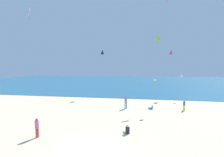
{
  "coord_description": "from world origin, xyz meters",
  "views": [
    {
      "loc": [
        2.86,
        -10.32,
        6.24
      ],
      "look_at": [
        0.0,
        8.28,
        4.66
      ],
      "focal_mm": 25.3,
      "sensor_mm": 36.0,
      "label": 1
    }
  ],
  "objects_px": {
    "person_1": "(184,104)",
    "kite_white": "(181,75)",
    "beach_chair_mid_beach": "(151,107)",
    "kite_pink": "(29,12)",
    "kite_yellow": "(155,80)",
    "kite_lime": "(158,38)",
    "person_2": "(126,102)",
    "person_3": "(37,126)",
    "kite_black": "(102,52)",
    "person_0": "(127,130)",
    "kite_magenta": "(171,52)"
  },
  "relations": [
    {
      "from": "person_1",
      "to": "kite_white",
      "type": "distance_m",
      "value": 8.32
    },
    {
      "from": "beach_chair_mid_beach",
      "to": "kite_pink",
      "type": "height_order",
      "value": "kite_pink"
    },
    {
      "from": "kite_yellow",
      "to": "kite_pink",
      "type": "distance_m",
      "value": 17.79
    },
    {
      "from": "kite_lime",
      "to": "person_2",
      "type": "bearing_deg",
      "value": -143.91
    },
    {
      "from": "kite_pink",
      "to": "person_3",
      "type": "bearing_deg",
      "value": -52.34
    },
    {
      "from": "kite_black",
      "to": "beach_chair_mid_beach",
      "type": "bearing_deg",
      "value": -45.68
    },
    {
      "from": "person_2",
      "to": "kite_black",
      "type": "height_order",
      "value": "kite_black"
    },
    {
      "from": "person_0",
      "to": "person_2",
      "type": "relative_size",
      "value": 0.46
    },
    {
      "from": "beach_chair_mid_beach",
      "to": "person_0",
      "type": "height_order",
      "value": "person_0"
    },
    {
      "from": "kite_black",
      "to": "kite_lime",
      "type": "xyz_separation_m",
      "value": [
        10.21,
        -6.35,
        1.47
      ]
    },
    {
      "from": "person_0",
      "to": "person_2",
      "type": "xyz_separation_m",
      "value": [
        -0.68,
        8.3,
        0.72
      ]
    },
    {
      "from": "person_1",
      "to": "kite_magenta",
      "type": "distance_m",
      "value": 13.47
    },
    {
      "from": "person_2",
      "to": "kite_lime",
      "type": "height_order",
      "value": "kite_lime"
    },
    {
      "from": "person_1",
      "to": "kite_pink",
      "type": "xyz_separation_m",
      "value": [
        -19.57,
        -4.84,
        11.81
      ]
    },
    {
      "from": "beach_chair_mid_beach",
      "to": "kite_pink",
      "type": "relative_size",
      "value": 0.59
    },
    {
      "from": "beach_chair_mid_beach",
      "to": "kite_magenta",
      "type": "distance_m",
      "value": 14.6
    },
    {
      "from": "beach_chair_mid_beach",
      "to": "person_1",
      "type": "relative_size",
      "value": 0.58
    },
    {
      "from": "person_3",
      "to": "kite_magenta",
      "type": "xyz_separation_m",
      "value": [
        15.34,
        21.49,
        7.91
      ]
    },
    {
      "from": "person_3",
      "to": "kite_magenta",
      "type": "bearing_deg",
      "value": -120.6
    },
    {
      "from": "person_2",
      "to": "beach_chair_mid_beach",
      "type": "bearing_deg",
      "value": 89.58
    },
    {
      "from": "person_2",
      "to": "person_3",
      "type": "relative_size",
      "value": 1.04
    },
    {
      "from": "kite_black",
      "to": "kite_pink",
      "type": "height_order",
      "value": "kite_pink"
    },
    {
      "from": "person_1",
      "to": "kite_yellow",
      "type": "xyz_separation_m",
      "value": [
        -4.19,
        -1.43,
        3.53
      ]
    },
    {
      "from": "person_1",
      "to": "kite_lime",
      "type": "xyz_separation_m",
      "value": [
        -3.38,
        3.05,
        9.6
      ]
    },
    {
      "from": "person_2",
      "to": "kite_black",
      "type": "distance_m",
      "value": 13.74
    },
    {
      "from": "kite_white",
      "to": "kite_magenta",
      "type": "bearing_deg",
      "value": 108.52
    },
    {
      "from": "kite_black",
      "to": "kite_yellow",
      "type": "relative_size",
      "value": 1.86
    },
    {
      "from": "beach_chair_mid_beach",
      "to": "kite_lime",
      "type": "distance_m",
      "value": 10.69
    },
    {
      "from": "kite_lime",
      "to": "beach_chair_mid_beach",
      "type": "bearing_deg",
      "value": -109.19
    },
    {
      "from": "kite_black",
      "to": "kite_white",
      "type": "distance_m",
      "value": 15.83
    },
    {
      "from": "person_0",
      "to": "kite_white",
      "type": "relative_size",
      "value": 0.71
    },
    {
      "from": "kite_white",
      "to": "kite_magenta",
      "type": "relative_size",
      "value": 0.59
    },
    {
      "from": "person_2",
      "to": "kite_white",
      "type": "bearing_deg",
      "value": 122.45
    },
    {
      "from": "person_2",
      "to": "kite_yellow",
      "type": "height_order",
      "value": "kite_yellow"
    },
    {
      "from": "person_3",
      "to": "kite_yellow",
      "type": "distance_m",
      "value": 14.66
    },
    {
      "from": "person_0",
      "to": "person_2",
      "type": "distance_m",
      "value": 8.36
    },
    {
      "from": "person_0",
      "to": "kite_pink",
      "type": "bearing_deg",
      "value": 14.98
    },
    {
      "from": "kite_yellow",
      "to": "kite_pink",
      "type": "height_order",
      "value": "kite_pink"
    },
    {
      "from": "person_3",
      "to": "kite_black",
      "type": "relative_size",
      "value": 0.97
    },
    {
      "from": "beach_chair_mid_beach",
      "to": "person_2",
      "type": "relative_size",
      "value": 0.46
    },
    {
      "from": "person_0",
      "to": "person_3",
      "type": "relative_size",
      "value": 0.48
    },
    {
      "from": "person_1",
      "to": "kite_yellow",
      "type": "height_order",
      "value": "kite_yellow"
    },
    {
      "from": "person_1",
      "to": "beach_chair_mid_beach",
      "type": "bearing_deg",
      "value": 135.15
    },
    {
      "from": "kite_black",
      "to": "kite_magenta",
      "type": "distance_m",
      "value": 13.95
    },
    {
      "from": "kite_lime",
      "to": "kite_pink",
      "type": "distance_m",
      "value": 18.15
    },
    {
      "from": "person_1",
      "to": "kite_magenta",
      "type": "height_order",
      "value": "kite_magenta"
    },
    {
      "from": "person_0",
      "to": "person_3",
      "type": "height_order",
      "value": "person_3"
    },
    {
      "from": "kite_lime",
      "to": "kite_yellow",
      "type": "xyz_separation_m",
      "value": [
        -0.81,
        -4.49,
        -6.07
      ]
    },
    {
      "from": "person_3",
      "to": "kite_pink",
      "type": "bearing_deg",
      "value": -47.43
    },
    {
      "from": "kite_white",
      "to": "kite_pink",
      "type": "bearing_deg",
      "value": -149.88
    }
  ]
}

